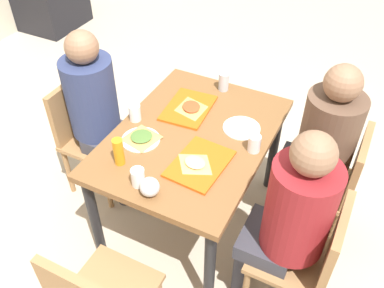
{
  "coord_description": "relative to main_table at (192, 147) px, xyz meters",
  "views": [
    {
      "loc": [
        -1.64,
        -0.83,
        2.31
      ],
      "look_at": [
        0.0,
        0.0,
        0.68
      ],
      "focal_mm": 38.99,
      "sensor_mm": 36.0,
      "label": 1
    }
  ],
  "objects": [
    {
      "name": "paper_plate_near_edge",
      "position": [
        0.18,
        -0.24,
        0.1
      ],
      "size": [
        0.22,
        0.22,
        0.01
      ],
      "primitive_type": "cylinder",
      "color": "white",
      "rests_on": "main_table"
    },
    {
      "name": "plastic_cup_c",
      "position": [
        -0.47,
        0.06,
        0.15
      ],
      "size": [
        0.07,
        0.07,
        0.1
      ],
      "primitive_type": "cylinder",
      "color": "white",
      "rests_on": "main_table"
    },
    {
      "name": "chair_near_left",
      "position": [
        -0.3,
        -0.81,
        -0.18
      ],
      "size": [
        0.4,
        0.4,
        0.83
      ],
      "color": "#9E7247",
      "rests_on": "ground_plane"
    },
    {
      "name": "condiment_bottle",
      "position": [
        -0.38,
        0.24,
        0.18
      ],
      "size": [
        0.06,
        0.06,
        0.16
      ],
      "primitive_type": "cylinder",
      "color": "orange",
      "rests_on": "main_table"
    },
    {
      "name": "plastic_cup_b",
      "position": [
        0.03,
        -0.37,
        0.15
      ],
      "size": [
        0.07,
        0.07,
        0.1
      ],
      "primitive_type": "cylinder",
      "color": "white",
      "rests_on": "main_table"
    },
    {
      "name": "tray_red_far",
      "position": [
        0.21,
        0.13,
        0.1
      ],
      "size": [
        0.38,
        0.29,
        0.02
      ],
      "primitive_type": "cube",
      "rotation": [
        0.0,
        0.0,
        0.08
      ],
      "color": "#D85914",
      "rests_on": "main_table"
    },
    {
      "name": "chair_far_side",
      "position": [
        0.0,
        0.81,
        -0.18
      ],
      "size": [
        0.4,
        0.4,
        0.83
      ],
      "color": "#9E7247",
      "rests_on": "ground_plane"
    },
    {
      "name": "pizza_slice_c",
      "position": [
        -0.17,
        0.24,
        0.11
      ],
      "size": [
        0.24,
        0.24,
        0.02
      ],
      "color": "tan",
      "rests_on": "paper_plate_center"
    },
    {
      "name": "person_far_side",
      "position": [
        -0.0,
        0.67,
        0.07
      ],
      "size": [
        0.32,
        0.42,
        1.24
      ],
      "color": "#383842",
      "rests_on": "ground_plane"
    },
    {
      "name": "ground_plane",
      "position": [
        0.0,
        0.0,
        -0.67
      ],
      "size": [
        10.0,
        10.0,
        0.02
      ],
      "primitive_type": "cube",
      "color": "#B7A893"
    },
    {
      "name": "plastic_cup_a",
      "position": [
        -0.03,
        0.37,
        0.15
      ],
      "size": [
        0.07,
        0.07,
        0.1
      ],
      "primitive_type": "cylinder",
      "color": "white",
      "rests_on": "main_table"
    },
    {
      "name": "tray_red_near",
      "position": [
        -0.21,
        -0.15,
        0.1
      ],
      "size": [
        0.38,
        0.28,
        0.02
      ],
      "primitive_type": "cube",
      "rotation": [
        0.0,
        0.0,
        -0.07
      ],
      "color": "#D85914",
      "rests_on": "main_table"
    },
    {
      "name": "pizza_slice_b",
      "position": [
        0.2,
        0.11,
        0.12
      ],
      "size": [
        0.24,
        0.23,
        0.02
      ],
      "color": "tan",
      "rests_on": "tray_red_far"
    },
    {
      "name": "soda_can",
      "position": [
        0.5,
        0.02,
        0.16
      ],
      "size": [
        0.07,
        0.07,
        0.12
      ],
      "primitive_type": "cylinder",
      "color": "#B7BCC6",
      "rests_on": "main_table"
    },
    {
      "name": "person_in_red",
      "position": [
        -0.3,
        -0.67,
        0.07
      ],
      "size": [
        0.32,
        0.42,
        1.24
      ],
      "color": "#383842",
      "rests_on": "ground_plane"
    },
    {
      "name": "main_table",
      "position": [
        0.0,
        0.0,
        0.0
      ],
      "size": [
        1.18,
        0.86,
        0.76
      ],
      "color": "brown",
      "rests_on": "ground_plane"
    },
    {
      "name": "paper_plate_center",
      "position": [
        -0.18,
        0.24,
        0.1
      ],
      "size": [
        0.22,
        0.22,
        0.01
      ],
      "primitive_type": "cylinder",
      "color": "white",
      "rests_on": "main_table"
    },
    {
      "name": "foil_bundle",
      "position": [
        -0.5,
        -0.02,
        0.15
      ],
      "size": [
        0.1,
        0.1,
        0.1
      ],
      "primitive_type": "sphere",
      "color": "silver",
      "rests_on": "main_table"
    },
    {
      "name": "person_in_brown_jacket",
      "position": [
        0.3,
        -0.67,
        0.07
      ],
      "size": [
        0.32,
        0.42,
        1.24
      ],
      "color": "#383842",
      "rests_on": "ground_plane"
    },
    {
      "name": "pizza_slice_a",
      "position": [
        -0.23,
        -0.13,
        0.12
      ],
      "size": [
        0.18,
        0.2,
        0.02
      ],
      "color": "#DBAD60",
      "rests_on": "tray_red_near"
    },
    {
      "name": "chair_near_right",
      "position": [
        0.3,
        -0.81,
        -0.18
      ],
      "size": [
        0.4,
        0.4,
        0.83
      ],
      "color": "#9E7247",
      "rests_on": "ground_plane"
    }
  ]
}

